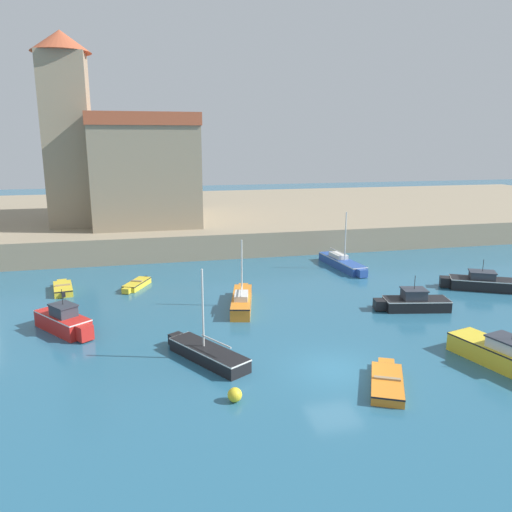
{
  "coord_description": "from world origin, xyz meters",
  "views": [
    {
      "loc": [
        -8.73,
        -20.65,
        10.8
      ],
      "look_at": [
        -0.19,
        16.01,
        2.0
      ],
      "focal_mm": 35.0,
      "sensor_mm": 36.0,
      "label": 1
    }
  ],
  "objects": [
    {
      "name": "ground_plane",
      "position": [
        0.0,
        0.0,
        0.0
      ],
      "size": [
        200.0,
        200.0,
        0.0
      ],
      "primitive_type": "plane",
      "color": "#28607F"
    },
    {
      "name": "quay_seawall",
      "position": [
        0.0,
        43.53,
        1.17
      ],
      "size": [
        120.0,
        40.0,
        2.34
      ],
      "primitive_type": "cube",
      "color": "gray",
      "rests_on": "ground"
    },
    {
      "name": "motorboat_red_0",
      "position": [
        -13.35,
        8.18,
        0.63
      ],
      "size": [
        3.66,
        4.4,
        2.55
      ],
      "color": "red",
      "rests_on": "ground"
    },
    {
      "name": "sailboat_blue_1",
      "position": [
        8.01,
        18.37,
        0.45
      ],
      "size": [
        1.92,
        7.06,
        4.9
      ],
      "color": "#284C9E",
      "rests_on": "ground"
    },
    {
      "name": "dinghy_yellow_2",
      "position": [
        -9.33,
        16.24,
        0.25
      ],
      "size": [
        2.19,
        3.35,
        0.53
      ],
      "color": "yellow",
      "rests_on": "ground"
    },
    {
      "name": "dinghy_orange_3",
      "position": [
        1.62,
        -2.08,
        0.24
      ],
      "size": [
        2.79,
        4.13,
        0.51
      ],
      "color": "orange",
      "rests_on": "ground"
    },
    {
      "name": "sailboat_black_4",
      "position": [
        -5.87,
        2.49,
        0.4
      ],
      "size": [
        3.7,
        5.23,
        4.69
      ],
      "color": "black",
      "rests_on": "ground"
    },
    {
      "name": "motorboat_black_5",
      "position": [
        8.25,
        7.05,
        0.52
      ],
      "size": [
        4.95,
        2.38,
        2.31
      ],
      "color": "black",
      "rests_on": "ground"
    },
    {
      "name": "motorboat_yellow_6",
      "position": [
        8.19,
        -1.69,
        0.6
      ],
      "size": [
        3.09,
        6.45,
        2.42
      ],
      "color": "yellow",
      "rests_on": "ground"
    },
    {
      "name": "dinghy_yellow_7",
      "position": [
        -14.53,
        16.38,
        0.27
      ],
      "size": [
        1.74,
        3.79,
        0.57
      ],
      "color": "yellow",
      "rests_on": "ground"
    },
    {
      "name": "sailboat_orange_8",
      "position": [
        -2.55,
        10.0,
        0.49
      ],
      "size": [
        2.48,
        5.98,
        4.5
      ],
      "color": "orange",
      "rests_on": "ground"
    },
    {
      "name": "motorboat_black_9",
      "position": [
        15.56,
        9.98,
        0.53
      ],
      "size": [
        5.54,
        3.68,
        2.28
      ],
      "color": "black",
      "rests_on": "ground"
    },
    {
      "name": "mooring_buoy",
      "position": [
        -5.26,
        -1.81,
        0.31
      ],
      "size": [
        0.62,
        0.62,
        0.62
      ],
      "primitive_type": "sphere",
      "color": "yellow",
      "rests_on": "ground"
    },
    {
      "name": "church",
      "position": [
        -9.27,
        34.11,
        8.59
      ],
      "size": [
        15.28,
        15.6,
        18.46
      ],
      "color": "gray",
      "rests_on": "quay_seawall"
    }
  ]
}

